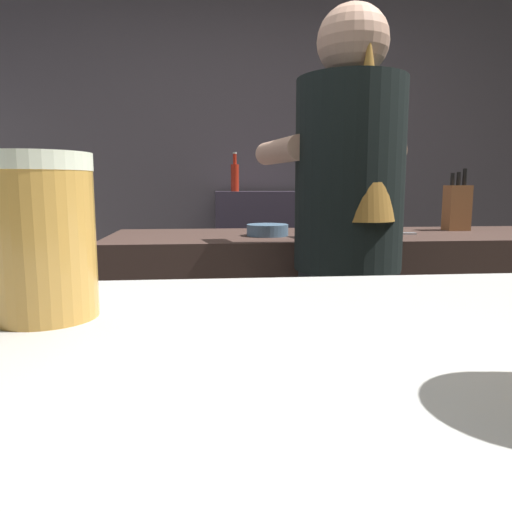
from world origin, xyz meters
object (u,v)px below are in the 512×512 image
at_px(knife_block, 457,207).
at_px(bottle_soy, 314,179).
at_px(bartender, 349,237).
at_px(chefs_knife, 386,234).
at_px(pint_glass_far, 42,237).
at_px(bottle_olive_oil, 235,176).
at_px(mixing_bowl, 267,230).

distance_m(knife_block, bottle_soy, 1.31).
relative_size(bartender, bottle_soy, 7.52).
xyz_separation_m(chefs_knife, pint_glass_far, (-0.85, -1.52, 0.15)).
height_order(knife_block, bottle_olive_oil, bottle_olive_oil).
bearing_deg(knife_block, pint_glass_far, -126.17).
bearing_deg(knife_block, bartender, -139.42).
relative_size(chefs_knife, bottle_olive_oil, 0.96).
relative_size(bartender, pint_glass_far, 13.41).
distance_m(chefs_knife, pint_glass_far, 1.75).
bearing_deg(knife_block, mixing_bowl, -169.73).
bearing_deg(bartender, bottle_olive_oil, -2.63).
height_order(bartender, bottle_soy, bartender).
xyz_separation_m(bottle_olive_oil, bottle_soy, (0.55, 0.13, -0.01)).
distance_m(mixing_bowl, bottle_olive_oil, 1.29).
height_order(chefs_knife, bottle_olive_oil, bottle_olive_oil).
height_order(mixing_bowl, pint_glass_far, pint_glass_far).
bearing_deg(bartender, chefs_knife, -46.23).
height_order(chefs_knife, bottle_soy, bottle_soy).
distance_m(bartender, pint_glass_far, 1.26).
relative_size(mixing_bowl, bottle_olive_oil, 0.66).
relative_size(bottle_olive_oil, bottle_soy, 1.13).
distance_m(bartender, knife_block, 0.87).
bearing_deg(mixing_bowl, bartender, -62.55).
xyz_separation_m(bartender, bottle_olive_oil, (-0.27, 1.68, 0.22)).
distance_m(bartender, chefs_knife, 0.49).
distance_m(bottle_olive_oil, bottle_soy, 0.57).
xyz_separation_m(knife_block, bottle_soy, (-0.38, 1.24, 0.14)).
distance_m(pint_glass_far, bottle_soy, 3.05).
xyz_separation_m(mixing_bowl, pint_glass_far, (-0.36, -1.52, 0.14)).
distance_m(mixing_bowl, chefs_knife, 0.49).
bearing_deg(knife_block, chefs_knife, -157.42).
bearing_deg(mixing_bowl, bottle_soy, 70.72).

